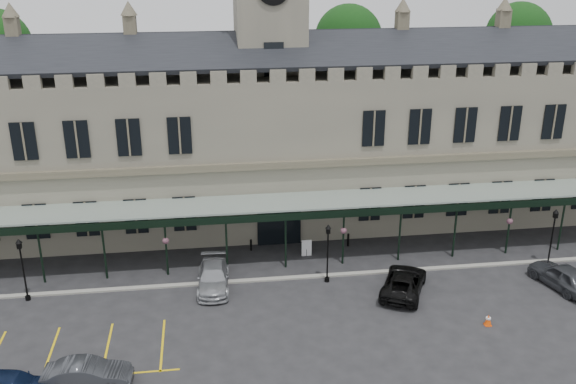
{
  "coord_description": "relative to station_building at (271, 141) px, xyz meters",
  "views": [
    {
      "loc": [
        -5.13,
        -31.85,
        20.74
      ],
      "look_at": [
        0.0,
        6.0,
        6.0
      ],
      "focal_mm": 40.0,
      "sensor_mm": 36.0,
      "label": 1
    }
  ],
  "objects": [
    {
      "name": "tree_behind_mid",
      "position": [
        8.0,
        9.09,
        6.35
      ],
      "size": [
        6.0,
        6.0,
        16.0
      ],
      "color": "#332314",
      "rests_on": "ground"
    },
    {
      "name": "bollard_right",
      "position": [
        5.0,
        -6.03,
        -5.99
      ],
      "size": [
        0.17,
        0.17,
        0.96
      ],
      "primitive_type": "cylinder",
      "color": "black",
      "rests_on": "ground"
    },
    {
      "name": "car_left_b",
      "position": [
        -11.5,
        -20.09,
        -5.75
      ],
      "size": [
        4.44,
        1.75,
        1.44
      ],
      "primitive_type": "imported",
      "rotation": [
        0.0,
        0.0,
        1.52
      ],
      "color": "#35383D",
      "rests_on": "ground"
    },
    {
      "name": "clock_tower",
      "position": [
        0.0,
        0.09,
        6.64
      ],
      "size": [
        5.6,
        5.6,
        24.8
      ],
      "color": "#686457",
      "rests_on": "ground"
    },
    {
      "name": "lamp_post_right",
      "position": [
        18.08,
        -10.84,
        -3.99
      ],
      "size": [
        0.4,
        0.4,
        4.18
      ],
      "color": "black",
      "rests_on": "ground"
    },
    {
      "name": "canopy",
      "position": [
        0.0,
        -8.45,
        -4.06
      ],
      "size": [
        50.0,
        4.1,
        4.3
      ],
      "color": "#8C9E93",
      "rests_on": "ground"
    },
    {
      "name": "ground",
      "position": [
        0.0,
        -15.91,
        -6.47
      ],
      "size": [
        140.0,
        140.0,
        0.0
      ],
      "primitive_type": "plane",
      "color": "black"
    },
    {
      "name": "lamp_post_mid",
      "position": [
        2.43,
        -11.11,
        -4.03
      ],
      "size": [
        0.39,
        0.39,
        4.11
      ],
      "color": "black",
      "rests_on": "ground"
    },
    {
      "name": "sign_board",
      "position": [
        1.7,
        -7.22,
        -5.87
      ],
      "size": [
        0.72,
        0.06,
        1.23
      ],
      "rotation": [
        0.0,
        0.0,
        -0.01
      ],
      "color": "black",
      "rests_on": "ground"
    },
    {
      "name": "car_van",
      "position": [
        7.0,
        -13.13,
        -5.75
      ],
      "size": [
        4.45,
        5.69,
        1.44
      ],
      "primitive_type": "imported",
      "rotation": [
        0.0,
        0.0,
        2.68
      ],
      "color": "black",
      "rests_on": "ground"
    },
    {
      "name": "bollard_left",
      "position": [
        -2.16,
        -5.82,
        -6.05
      ],
      "size": [
        0.15,
        0.15,
        0.84
      ],
      "primitive_type": "cylinder",
      "color": "black",
      "rests_on": "ground"
    },
    {
      "name": "parking_markings",
      "position": [
        -14.0,
        -17.41,
        -6.47
      ],
      "size": [
        16.0,
        6.0,
        0.01
      ],
      "primitive_type": null,
      "color": "gold",
      "rests_on": "ground"
    },
    {
      "name": "station_building",
      "position": [
        0.0,
        0.0,
        0.0
      ],
      "size": [
        60.0,
        10.36,
        17.3
      ],
      "color": "#686457",
      "rests_on": "ground"
    },
    {
      "name": "car_taxi",
      "position": [
        -5.0,
        -10.84,
        -5.75
      ],
      "size": [
        2.22,
        5.01,
        1.43
      ],
      "primitive_type": "imported",
      "rotation": [
        0.0,
        0.0,
        -0.05
      ],
      "color": "#97999E",
      "rests_on": "ground"
    },
    {
      "name": "traffic_cone",
      "position": [
        10.76,
        -17.48,
        -6.12
      ],
      "size": [
        0.44,
        0.44,
        0.71
      ],
      "rotation": [
        0.0,
        0.0,
        0.25
      ],
      "color": "#ED4607",
      "rests_on": "ground"
    },
    {
      "name": "car_right_a",
      "position": [
        17.36,
        -13.9,
        -5.65
      ],
      "size": [
        3.18,
        5.14,
        1.63
      ],
      "primitive_type": "imported",
      "rotation": [
        0.0,
        0.0,
        3.42
      ],
      "color": "#35383D",
      "rests_on": "ground"
    },
    {
      "name": "tree_behind_right",
      "position": [
        24.0,
        9.09,
        6.35
      ],
      "size": [
        6.0,
        6.0,
        16.0
      ],
      "color": "#332314",
      "rests_on": "ground"
    },
    {
      "name": "lamp_post_left",
      "position": [
        -16.56,
        -10.91,
        -3.97
      ],
      "size": [
        0.4,
        0.4,
        4.21
      ],
      "color": "black",
      "rests_on": "ground"
    },
    {
      "name": "kerb",
      "position": [
        0.0,
        -10.41,
        -6.41
      ],
      "size": [
        60.0,
        0.4,
        0.12
      ],
      "primitive_type": "cube",
      "color": "gray",
      "rests_on": "ground"
    }
  ]
}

